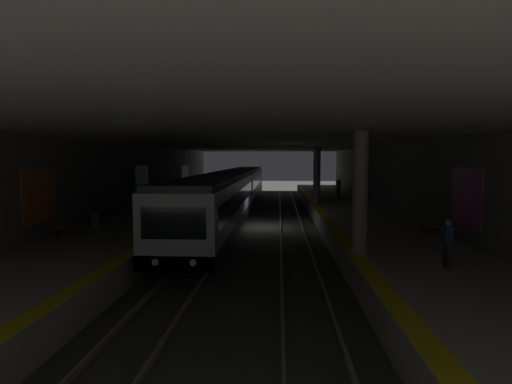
% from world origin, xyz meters
% --- Properties ---
extents(ground_plane, '(120.00, 120.00, 0.00)m').
position_xyz_m(ground_plane, '(0.00, 0.00, 0.00)').
color(ground_plane, '#42423F').
extents(track_left, '(60.00, 1.53, 0.16)m').
position_xyz_m(track_left, '(0.00, -2.20, 0.08)').
color(track_left, gray).
rests_on(track_left, ground).
extents(track_right, '(60.00, 1.53, 0.16)m').
position_xyz_m(track_right, '(0.00, 2.20, 0.08)').
color(track_right, gray).
rests_on(track_right, ground).
extents(platform_left, '(60.00, 5.30, 1.06)m').
position_xyz_m(platform_left, '(0.00, -6.55, 0.53)').
color(platform_left, '#A8A59E').
rests_on(platform_left, ground).
extents(platform_right, '(60.00, 5.30, 1.06)m').
position_xyz_m(platform_right, '(0.00, 6.55, 0.53)').
color(platform_right, '#A8A59E').
rests_on(platform_right, ground).
extents(wall_left, '(60.00, 0.56, 5.60)m').
position_xyz_m(wall_left, '(0.00, -9.45, 2.80)').
color(wall_left, slate).
rests_on(wall_left, ground).
extents(wall_right, '(60.00, 0.56, 5.60)m').
position_xyz_m(wall_right, '(0.03, 9.45, 2.80)').
color(wall_right, slate).
rests_on(wall_right, ground).
extents(ceiling_slab, '(60.00, 19.40, 0.40)m').
position_xyz_m(ceiling_slab, '(0.00, 0.00, 5.80)').
color(ceiling_slab, beige).
rests_on(ceiling_slab, wall_left).
extents(pillar_near, '(0.56, 0.56, 4.55)m').
position_xyz_m(pillar_near, '(-12.27, -4.35, 3.33)').
color(pillar_near, gray).
rests_on(pillar_near, platform_left).
extents(pillar_far, '(0.56, 0.56, 4.55)m').
position_xyz_m(pillar_far, '(5.17, -4.35, 3.33)').
color(pillar_far, gray).
rests_on(pillar_far, platform_left).
extents(metro_train, '(39.05, 2.83, 3.49)m').
position_xyz_m(metro_train, '(5.51, 2.20, 2.03)').
color(metro_train, '#B7BCC6').
rests_on(metro_train, track_right).
extents(bench_left_near, '(1.70, 0.47, 0.86)m').
position_xyz_m(bench_left_near, '(-7.63, -8.53, 1.57)').
color(bench_left_near, '#262628').
rests_on(bench_left_near, platform_left).
extents(bench_left_mid, '(1.70, 0.47, 0.86)m').
position_xyz_m(bench_left_mid, '(8.89, -8.53, 1.57)').
color(bench_left_mid, '#262628').
rests_on(bench_left_mid, platform_left).
extents(bench_left_far, '(1.70, 0.47, 0.86)m').
position_xyz_m(bench_left_far, '(15.22, -8.53, 1.57)').
color(bench_left_far, '#262628').
rests_on(bench_left_far, platform_left).
extents(bench_right_near, '(1.70, 0.47, 0.86)m').
position_xyz_m(bench_right_near, '(-9.43, 8.53, 1.57)').
color(bench_right_near, '#262628').
rests_on(bench_right_near, platform_right).
extents(bench_right_mid, '(1.70, 0.47, 0.86)m').
position_xyz_m(bench_right_mid, '(16.09, 8.53, 1.57)').
color(bench_right_mid, '#262628').
rests_on(bench_right_mid, platform_right).
extents(person_waiting_near, '(0.60, 0.23, 1.71)m').
position_xyz_m(person_waiting_near, '(2.28, -6.99, 1.98)').
color(person_waiting_near, '#353535').
rests_on(person_waiting_near, platform_left).
extents(person_walking_mid, '(0.60, 0.22, 1.59)m').
position_xyz_m(person_walking_mid, '(-14.21, -6.80, 1.91)').
color(person_walking_mid, '#2C2C2C').
rests_on(person_walking_mid, platform_left).
extents(person_standing_far, '(0.60, 0.22, 1.54)m').
position_xyz_m(person_standing_far, '(14.89, -7.53, 1.87)').
color(person_standing_far, '#292929').
rests_on(person_standing_far, platform_left).
extents(person_boarding, '(0.60, 0.23, 1.72)m').
position_xyz_m(person_boarding, '(10.08, -6.70, 1.99)').
color(person_boarding, '#282828').
rests_on(person_boarding, platform_left).
extents(suitcase_rolling, '(0.37, 0.27, 0.88)m').
position_xyz_m(suitcase_rolling, '(-7.02, 8.54, 1.34)').
color(suitcase_rolling, maroon).
rests_on(suitcase_rolling, platform_right).
extents(trash_bin, '(0.44, 0.44, 0.85)m').
position_xyz_m(trash_bin, '(-7.68, 7.80, 1.48)').
color(trash_bin, '#595B5E').
rests_on(trash_bin, platform_right).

